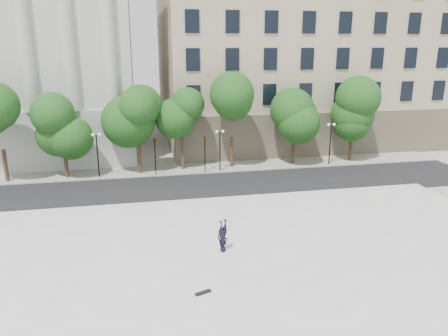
{
  "coord_description": "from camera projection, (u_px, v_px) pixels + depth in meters",
  "views": [
    {
      "loc": [
        -1.73,
        -18.24,
        12.31
      ],
      "look_at": [
        3.95,
        10.0,
        4.02
      ],
      "focal_mm": 35.0,
      "sensor_mm": 36.0,
      "label": 1
    }
  ],
  "objects": [
    {
      "name": "traffic_light_west",
      "position": [
        154.0,
        139.0,
        40.88
      ],
      "size": [
        0.85,
        1.57,
        4.12
      ],
      "color": "black",
      "rests_on": "ground"
    },
    {
      "name": "street_trees",
      "position": [
        169.0,
        118.0,
        41.89
      ],
      "size": [
        46.94,
        4.72,
        7.86
      ],
      "color": "#382619",
      "rests_on": "ground"
    },
    {
      "name": "traffic_light_east",
      "position": [
        205.0,
        137.0,
        41.78
      ],
      "size": [
        0.36,
        1.64,
        4.16
      ],
      "color": "black",
      "rests_on": "ground"
    },
    {
      "name": "street",
      "position": [
        161.0,
        190.0,
        37.87
      ],
      "size": [
        60.0,
        8.0,
        0.02
      ],
      "primitive_type": "cube",
      "color": "black",
      "rests_on": "ground"
    },
    {
      "name": "person_lying",
      "position": [
        223.0,
        247.0,
        25.71
      ],
      "size": [
        1.61,
        2.06,
        0.54
      ],
      "primitive_type": "imported",
      "rotation": [
        -1.54,
        0.0,
        0.53
      ],
      "color": "black",
      "rests_on": "plaza"
    },
    {
      "name": "skateboard",
      "position": [
        203.0,
        293.0,
        21.43
      ],
      "size": [
        0.86,
        0.49,
        0.09
      ],
      "primitive_type": "cube",
      "rotation": [
        0.0,
        0.0,
        0.35
      ],
      "color": "black",
      "rests_on": "plaza"
    },
    {
      "name": "far_sidewalk",
      "position": [
        158.0,
        170.0,
        43.51
      ],
      "size": [
        60.0,
        4.0,
        0.12
      ],
      "primitive_type": "cube",
      "color": "#AEABA1",
      "rests_on": "ground"
    },
    {
      "name": "building_east",
      "position": [
        299.0,
        52.0,
        58.28
      ],
      "size": [
        36.0,
        26.15,
        23.0
      ],
      "color": "#B6A98B",
      "rests_on": "ground"
    },
    {
      "name": "plaza",
      "position": [
        178.0,
        274.0,
        23.68
      ],
      "size": [
        44.0,
        22.0,
        0.45
      ],
      "primitive_type": "cube",
      "color": "white",
      "rests_on": "ground"
    },
    {
      "name": "ground",
      "position": [
        184.0,
        309.0,
        20.92
      ],
      "size": [
        160.0,
        160.0,
        0.0
      ],
      "primitive_type": "plane",
      "color": "#B1AFA7",
      "rests_on": "ground"
    },
    {
      "name": "lamp_posts",
      "position": [
        162.0,
        145.0,
        41.49
      ],
      "size": [
        35.49,
        0.28,
        4.43
      ],
      "color": "black",
      "rests_on": "ground"
    }
  ]
}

